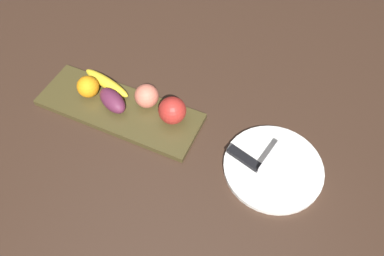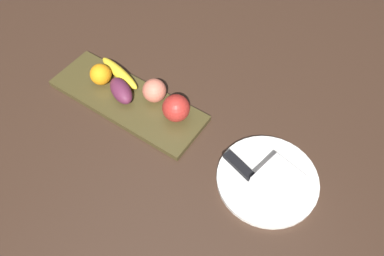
{
  "view_description": "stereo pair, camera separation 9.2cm",
  "coord_description": "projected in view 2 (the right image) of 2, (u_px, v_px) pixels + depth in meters",
  "views": [
    {
      "loc": [
        0.46,
        -0.5,
        0.79
      ],
      "look_at": [
        0.24,
        -0.01,
        0.05
      ],
      "focal_mm": 33.93,
      "sensor_mm": 36.0,
      "label": 1
    },
    {
      "loc": [
        0.54,
        -0.46,
        0.79
      ],
      "look_at": [
        0.24,
        -0.01,
        0.05
      ],
      "focal_mm": 33.93,
      "sensor_mm": 36.0,
      "label": 2
    }
  ],
  "objects": [
    {
      "name": "folded_napkin",
      "position": [
        280.0,
        182.0,
        0.86
      ],
      "size": [
        0.12,
        0.12,
        0.03
      ],
      "primitive_type": "cube",
      "rotation": [
        0.0,
        0.0,
        -0.21
      ],
      "color": "white",
      "rests_on": "dinner_plate"
    },
    {
      "name": "dinner_plate",
      "position": [
        267.0,
        179.0,
        0.88
      ],
      "size": [
        0.25,
        0.25,
        0.01
      ],
      "primitive_type": "cylinder",
      "color": "white",
      "rests_on": "ground_plane"
    },
    {
      "name": "peach",
      "position": [
        154.0,
        91.0,
        0.99
      ],
      "size": [
        0.07,
        0.07,
        0.07
      ],
      "primitive_type": "sphere",
      "color": "#D97159",
      "rests_on": "fruit_tray"
    },
    {
      "name": "knife",
      "position": [
        243.0,
        170.0,
        0.88
      ],
      "size": [
        0.18,
        0.07,
        0.01
      ],
      "rotation": [
        0.0,
        0.0,
        -0.28
      ],
      "color": "silver",
      "rests_on": "dinner_plate"
    },
    {
      "name": "orange_near_apple",
      "position": [
        100.0,
        75.0,
        1.03
      ],
      "size": [
        0.06,
        0.06,
        0.06
      ],
      "primitive_type": "sphere",
      "color": "orange",
      "rests_on": "fruit_tray"
    },
    {
      "name": "banana",
      "position": [
        119.0,
        73.0,
        1.05
      ],
      "size": [
        0.17,
        0.07,
        0.03
      ],
      "primitive_type": "ellipsoid",
      "rotation": [
        0.0,
        0.0,
        2.91
      ],
      "color": "yellow",
      "rests_on": "fruit_tray"
    },
    {
      "name": "fruit_tray",
      "position": [
        127.0,
        100.0,
        1.03
      ],
      "size": [
        0.46,
        0.16,
        0.02
      ],
      "primitive_type": "cube",
      "color": "#473E1F",
      "rests_on": "ground_plane"
    },
    {
      "name": "ground_plane",
      "position": [
        126.0,
        98.0,
        1.04
      ],
      "size": [
        2.4,
        2.4,
        0.0
      ],
      "primitive_type": "plane",
      "color": "#3A261B"
    },
    {
      "name": "grape_bunch",
      "position": [
        121.0,
        91.0,
        1.0
      ],
      "size": [
        0.11,
        0.09,
        0.05
      ],
      "primitive_type": "ellipsoid",
      "rotation": [
        0.0,
        0.0,
        2.69
      ],
      "color": "#5F243E",
      "rests_on": "fruit_tray"
    },
    {
      "name": "apple",
      "position": [
        176.0,
        108.0,
        0.95
      ],
      "size": [
        0.07,
        0.07,
        0.07
      ],
      "primitive_type": "sphere",
      "color": "#AF2A23",
      "rests_on": "fruit_tray"
    }
  ]
}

